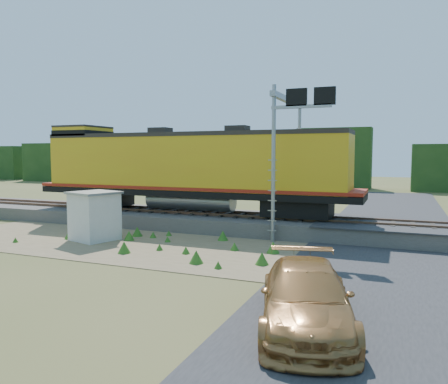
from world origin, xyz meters
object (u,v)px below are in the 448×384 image
at_px(shed, 95,216).
at_px(locomotive, 186,167).
at_px(car, 306,297).
at_px(signal_gantry, 292,128).

bearing_deg(shed, locomotive, 85.82).
height_order(shed, car, shed).
bearing_deg(locomotive, car, -52.18).
bearing_deg(car, locomotive, 113.34).
distance_m(shed, car, 13.87).
xyz_separation_m(locomotive, signal_gantry, (6.58, -0.68, 2.15)).
distance_m(shed, signal_gantry, 11.01).
xyz_separation_m(shed, car, (11.99, -6.96, -0.46)).
height_order(locomotive, signal_gantry, signal_gantry).
xyz_separation_m(signal_gantry, car, (3.25, -11.98, -4.88)).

